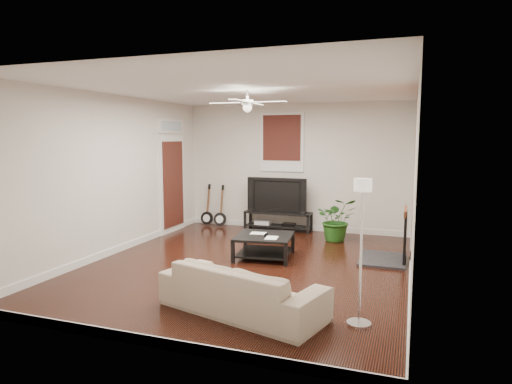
# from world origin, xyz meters

# --- Properties ---
(room) EXTENTS (5.01, 6.01, 2.81)m
(room) POSITION_xyz_m (0.00, 0.00, 1.40)
(room) COLOR black
(room) RESTS_ON ground
(brick_accent) EXTENTS (0.02, 2.20, 2.80)m
(brick_accent) POSITION_xyz_m (2.49, 1.00, 1.40)
(brick_accent) COLOR #94532F
(brick_accent) RESTS_ON floor
(fireplace) EXTENTS (0.80, 1.10, 0.92)m
(fireplace) POSITION_xyz_m (2.20, 1.00, 0.46)
(fireplace) COLOR black
(fireplace) RESTS_ON floor
(window_back) EXTENTS (1.00, 0.06, 1.30)m
(window_back) POSITION_xyz_m (-0.30, 2.97, 1.95)
(window_back) COLOR #3C1310
(window_back) RESTS_ON wall_back
(door_left) EXTENTS (0.08, 1.00, 2.50)m
(door_left) POSITION_xyz_m (-2.46, 1.90, 1.25)
(door_left) COLOR white
(door_left) RESTS_ON wall_left
(tv_stand) EXTENTS (1.49, 0.40, 0.42)m
(tv_stand) POSITION_xyz_m (-0.32, 2.78, 0.21)
(tv_stand) COLOR black
(tv_stand) RESTS_ON floor
(tv) EXTENTS (1.34, 0.18, 0.77)m
(tv) POSITION_xyz_m (-0.32, 2.80, 0.80)
(tv) COLOR black
(tv) RESTS_ON tv_stand
(coffee_table) EXTENTS (1.04, 1.04, 0.39)m
(coffee_table) POSITION_xyz_m (0.11, 0.52, 0.20)
(coffee_table) COLOR black
(coffee_table) RESTS_ON floor
(sofa) EXTENTS (2.14, 1.30, 0.59)m
(sofa) POSITION_xyz_m (0.62, -1.87, 0.29)
(sofa) COLOR tan
(sofa) RESTS_ON floor
(floor_lamp) EXTENTS (0.33, 0.33, 1.64)m
(floor_lamp) POSITION_xyz_m (1.97, -1.77, 0.82)
(floor_lamp) COLOR silver
(floor_lamp) RESTS_ON floor
(potted_plant) EXTENTS (0.94, 0.86, 0.88)m
(potted_plant) POSITION_xyz_m (1.09, 2.17, 0.44)
(potted_plant) COLOR #1F5618
(potted_plant) RESTS_ON floor
(guitar_left) EXTENTS (0.30, 0.21, 0.97)m
(guitar_left) POSITION_xyz_m (-2.05, 2.75, 0.49)
(guitar_left) COLOR black
(guitar_left) RESTS_ON floor
(guitar_right) EXTENTS (0.32, 0.24, 0.97)m
(guitar_right) POSITION_xyz_m (-1.70, 2.72, 0.49)
(guitar_right) COLOR black
(guitar_right) RESTS_ON floor
(ceiling_fan) EXTENTS (1.24, 1.24, 0.32)m
(ceiling_fan) POSITION_xyz_m (0.00, 0.00, 2.60)
(ceiling_fan) COLOR white
(ceiling_fan) RESTS_ON ceiling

